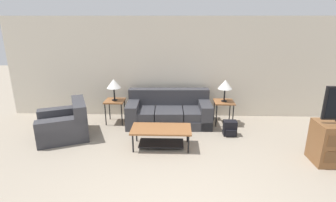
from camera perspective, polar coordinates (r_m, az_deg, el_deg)
The scene contains 9 objects.
wall_back at distance 6.89m, azimuth 2.27°, elevation 7.21°, with size 9.03×0.06×2.60m.
couch at distance 6.55m, azimuth 0.20°, elevation -2.49°, with size 2.08×1.03×0.82m.
armchair at distance 6.27m, azimuth -21.52°, elevation -4.83°, with size 1.34×1.34×0.80m.
coffee_table at distance 5.36m, azimuth -1.48°, elevation -6.99°, with size 1.21×0.61×0.42m.
side_table_left at distance 6.67m, azimuth -11.49°, elevation -0.40°, with size 0.48×0.48×0.59m.
side_table_right at distance 6.60m, azimuth 12.07°, elevation -0.62°, with size 0.48×0.48×0.59m.
table_lamp_left at distance 6.54m, azimuth -11.75°, elevation 3.67°, with size 0.34×0.34×0.54m.
table_lamp_right at distance 6.47m, azimuth 12.34°, elevation 3.48°, with size 0.34×0.34×0.54m.
backpack at distance 6.10m, azimuth 13.32°, elevation -5.81°, with size 0.29×0.28×0.34m.
Camera 1 is at (-0.06, -2.42, 2.53)m, focal length 28.00 mm.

